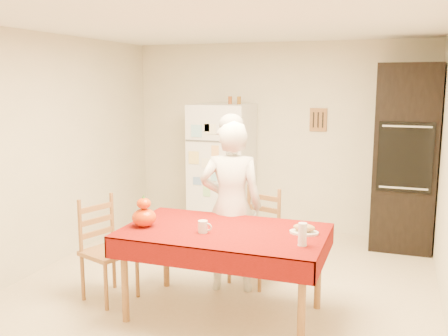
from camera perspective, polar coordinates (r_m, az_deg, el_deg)
The scene contains 17 objects.
floor at distance 4.97m, azimuth -0.43°, elevation -13.76°, with size 4.50×4.50×0.00m, color beige.
room_shell at distance 4.57m, azimuth -0.44°, elevation 5.21°, with size 4.02×4.52×2.51m.
refrigerator at distance 6.64m, azimuth -0.22°, elevation -0.03°, with size 0.75×0.74×1.70m.
oven_cabinet at distance 6.28m, azimuth 19.95°, elevation 1.11°, with size 0.70×0.62×2.20m.
dining_table at distance 4.25m, azimuth 0.02°, elevation -7.96°, with size 1.70×1.00×0.76m.
chair_far at distance 5.04m, azimuth 3.86°, elevation -7.27°, with size 0.52×0.51×0.95m.
chair_left at distance 4.78m, azimuth -13.49°, elevation -8.52°, with size 0.52×0.53×0.95m.
seated_woman at distance 4.74m, azimuth 0.82°, elevation -4.43°, with size 0.60×0.39×1.64m, color silver.
coffee_mug at distance 4.14m, azimuth -2.43°, elevation -6.71°, with size 0.08×0.08×0.10m, color silver.
pumpkin_lower at distance 4.36m, azimuth -9.11°, elevation -5.61°, with size 0.21×0.21×0.16m, color #E64E05.
pumpkin_upper at distance 4.33m, azimuth -9.16°, elevation -4.02°, with size 0.12×0.12×0.09m, color #DD4105.
wine_glass at distance 3.86m, azimuth 8.96°, elevation -7.50°, with size 0.07×0.07×0.18m, color white.
bread_plate at distance 4.18m, azimuth 9.14°, elevation -7.28°, with size 0.24×0.24×0.02m, color silver.
bread_loaf at distance 4.16m, azimuth 9.15°, elevation -6.74°, with size 0.18×0.10×0.06m, color #A0794F.
spice_jar_left at distance 6.56m, azimuth 0.70°, elevation 7.76°, with size 0.05×0.05×0.10m, color brown.
spice_jar_mid at distance 6.53m, azimuth 1.73°, elevation 7.74°, with size 0.05×0.05×0.10m, color brown.
spice_jar_right at distance 6.53m, azimuth 1.73°, elevation 7.74°, with size 0.05×0.05×0.10m, color brown.
Camera 1 is at (1.55, -4.28, 2.00)m, focal length 40.00 mm.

